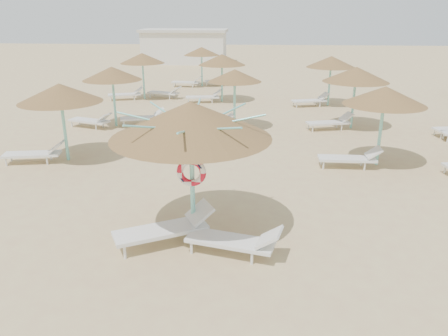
{
  "coord_description": "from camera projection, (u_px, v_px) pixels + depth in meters",
  "views": [
    {
      "loc": [
        1.23,
        -9.42,
        5.03
      ],
      "look_at": [
        0.47,
        0.82,
        1.3
      ],
      "focal_mm": 35.0,
      "sensor_mm": 36.0,
      "label": 1
    }
  ],
  "objects": [
    {
      "name": "main_palapa",
      "position": [
        191.0,
        120.0,
        9.44
      ],
      "size": [
        3.56,
        3.56,
        3.19
      ],
      "color": "#7CD8CB",
      "rests_on": "ground"
    },
    {
      "name": "service_hut",
      "position": [
        185.0,
        46.0,
        43.3
      ],
      "size": [
        8.4,
        4.4,
        3.25
      ],
      "color": "silver",
      "rests_on": "ground"
    },
    {
      "name": "lounger_main_a",
      "position": [
        167.0,
        228.0,
        9.86
      ],
      "size": [
        2.31,
        1.66,
        0.82
      ],
      "rotation": [
        0.0,
        0.0,
        0.49
      ],
      "color": "silver",
      "rests_on": "ground"
    },
    {
      "name": "palapa_field",
      "position": [
        283.0,
        74.0,
        19.58
      ],
      "size": [
        19.67,
        18.94,
        2.72
      ],
      "color": "#7CD8CB",
      "rests_on": "ground"
    },
    {
      "name": "ground",
      "position": [
        202.0,
        229.0,
        10.63
      ],
      "size": [
        120.0,
        120.0,
        0.0
      ],
      "primitive_type": "plane",
      "color": "tan",
      "rests_on": "ground"
    },
    {
      "name": "lounger_main_b",
      "position": [
        236.0,
        241.0,
        9.39
      ],
      "size": [
        2.15,
        1.1,
        0.75
      ],
      "rotation": [
        0.0,
        0.0,
        -0.25
      ],
      "color": "silver",
      "rests_on": "ground"
    }
  ]
}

